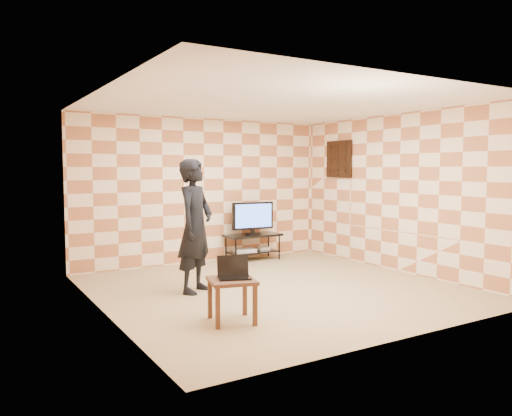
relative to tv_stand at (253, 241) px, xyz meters
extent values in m
plane|color=tan|center=(-0.88, -2.19, -0.37)|extent=(5.00, 5.00, 0.00)
cube|color=#F7DEBB|center=(-0.88, 0.31, 0.98)|extent=(5.00, 0.02, 2.70)
cube|color=#F7DEBB|center=(-0.88, -4.69, 0.98)|extent=(5.00, 0.02, 2.70)
cube|color=#F7DEBB|center=(-3.38, -2.19, 0.98)|extent=(0.02, 5.00, 2.70)
cube|color=#F7DEBB|center=(1.62, -2.19, 0.98)|extent=(0.02, 5.00, 2.70)
cube|color=white|center=(-0.88, -2.19, 2.33)|extent=(5.00, 5.00, 0.02)
cube|color=black|center=(1.59, -0.64, 1.58)|extent=(0.04, 0.72, 0.72)
cube|color=black|center=(1.59, -0.64, 1.58)|extent=(0.04, 0.03, 0.68)
cube|color=black|center=(1.59, -0.64, 1.58)|extent=(0.04, 0.68, 0.03)
cube|color=black|center=(0.00, 0.00, 0.11)|extent=(1.10, 0.49, 0.04)
cube|color=black|center=(0.00, 0.00, -0.21)|extent=(0.99, 0.44, 0.03)
cylinder|color=black|center=(-0.48, -0.20, -0.12)|extent=(0.03, 0.03, 0.50)
cylinder|color=black|center=(-0.48, 0.20, -0.12)|extent=(0.03, 0.03, 0.50)
cylinder|color=black|center=(0.48, -0.20, -0.12)|extent=(0.03, 0.03, 0.50)
cylinder|color=black|center=(0.48, 0.20, -0.12)|extent=(0.03, 0.03, 0.50)
cube|color=black|center=(0.00, 0.00, 0.15)|extent=(0.26, 0.18, 0.03)
cube|color=black|center=(0.00, 0.00, 0.20)|extent=(0.07, 0.05, 0.07)
cube|color=black|center=(0.00, 0.00, 0.49)|extent=(0.86, 0.12, 0.52)
cube|color=#4074F5|center=(0.00, -0.03, 0.49)|extent=(0.76, 0.06, 0.45)
cube|color=silver|center=(-0.20, -0.03, -0.16)|extent=(0.44, 0.35, 0.07)
cube|color=silver|center=(0.26, 0.03, -0.17)|extent=(0.23, 0.17, 0.05)
cube|color=#331A0E|center=(-2.21, -3.26, 0.11)|extent=(0.62, 0.62, 0.04)
cube|color=#331A0E|center=(-2.46, -3.42, -0.14)|extent=(0.06, 0.06, 0.46)
cube|color=#331A0E|center=(-2.36, -3.00, -0.14)|extent=(0.06, 0.06, 0.46)
cube|color=#331A0E|center=(-2.05, -3.52, -0.14)|extent=(0.06, 0.06, 0.46)
cube|color=#331A0E|center=(-1.95, -3.11, -0.14)|extent=(0.06, 0.06, 0.46)
cube|color=black|center=(-2.17, -3.26, 0.14)|extent=(0.44, 0.37, 0.02)
cube|color=black|center=(-2.12, -3.14, 0.26)|extent=(0.37, 0.19, 0.24)
imported|color=black|center=(-1.98, -1.75, 0.58)|extent=(0.83, 0.79, 1.90)
camera|label=1|loc=(-4.86, -8.23, 1.39)|focal=35.00mm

